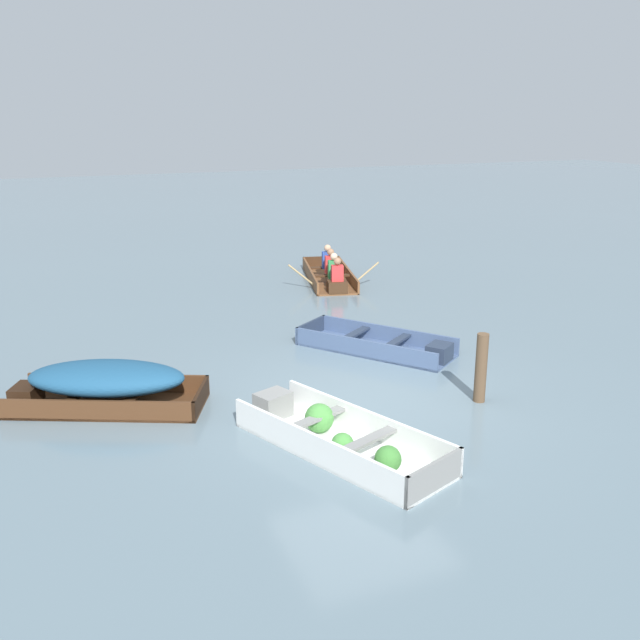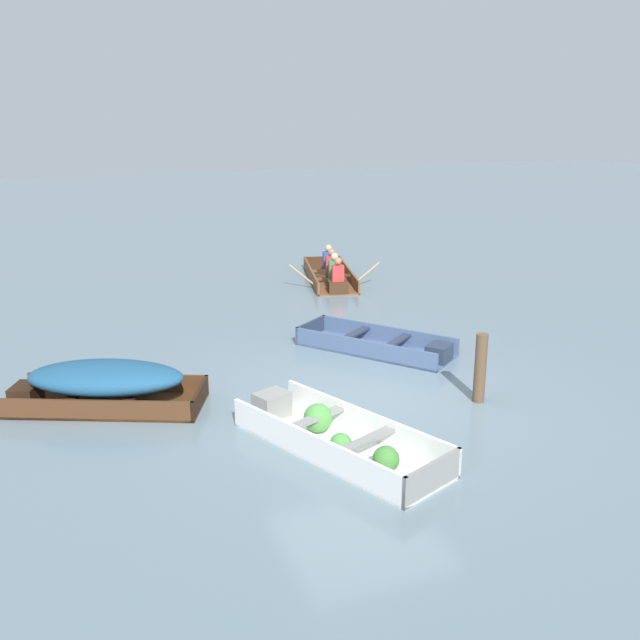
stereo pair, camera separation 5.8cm
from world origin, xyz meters
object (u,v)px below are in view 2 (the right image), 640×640
at_px(skiff_dark_varnish_mid_moored, 104,382).
at_px(rowboat_wooden_brown_with_crew, 331,274).
at_px(dinghy_white_foreground, 334,436).
at_px(mooring_post, 480,368).
at_px(skiff_slate_blue_near_moored, 382,346).

height_order(skiff_dark_varnish_mid_moored, rowboat_wooden_brown_with_crew, rowboat_wooden_brown_with_crew).
bearing_deg(skiff_dark_varnish_mid_moored, dinghy_white_foreground, -43.54).
relative_size(dinghy_white_foreground, mooring_post, 3.01).
distance_m(skiff_slate_blue_near_moored, rowboat_wooden_brown_with_crew, 5.41).
bearing_deg(skiff_slate_blue_near_moored, dinghy_white_foreground, -125.83).
distance_m(dinghy_white_foreground, rowboat_wooden_brown_with_crew, 9.17).
bearing_deg(skiff_slate_blue_near_moored, rowboat_wooden_brown_with_crew, 77.02).
relative_size(dinghy_white_foreground, skiff_dark_varnish_mid_moored, 1.07).
bearing_deg(rowboat_wooden_brown_with_crew, skiff_slate_blue_near_moored, -102.98).
height_order(dinghy_white_foreground, rowboat_wooden_brown_with_crew, rowboat_wooden_brown_with_crew).
height_order(dinghy_white_foreground, skiff_slate_blue_near_moored, dinghy_white_foreground).
distance_m(dinghy_white_foreground, skiff_dark_varnish_mid_moored, 3.64).
bearing_deg(dinghy_white_foreground, skiff_slate_blue_near_moored, 54.17).
distance_m(skiff_slate_blue_near_moored, mooring_post, 2.66).
bearing_deg(mooring_post, skiff_dark_varnish_mid_moored, 160.01).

